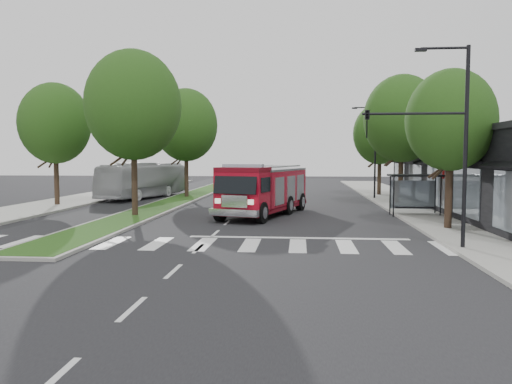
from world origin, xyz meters
TOP-DOWN VIEW (x-y plane):
  - ground at (0.00, 0.00)m, footprint 140.00×140.00m
  - sidewalk_right at (12.50, 10.00)m, footprint 5.00×80.00m
  - sidewalk_left at (-14.50, 10.00)m, footprint 5.00×80.00m
  - median at (-6.00, 18.00)m, footprint 3.00×50.00m
  - storefront_row at (17.00, 10.00)m, footprint 8.00×30.00m
  - bus_shelter at (11.20, 8.15)m, footprint 3.20×1.60m
  - tree_right_near at (11.50, 2.00)m, footprint 4.40×4.40m
  - tree_right_mid at (11.50, 14.00)m, footprint 5.60×5.60m
  - tree_right_far at (11.50, 24.00)m, footprint 5.00×5.00m
  - tree_median_near at (-6.00, 6.00)m, footprint 5.80×5.80m
  - tree_median_far at (-6.00, 20.00)m, footprint 5.60×5.60m
  - tree_left_mid at (-14.00, 12.00)m, footprint 5.20×5.20m
  - streetlight_right_near at (9.61, -3.50)m, footprint 4.08×0.22m
  - streetlight_right_far at (10.35, 20.00)m, footprint 2.11×0.20m
  - fire_engine at (1.83, 7.63)m, footprint 5.49×9.91m
  - city_bus at (-9.86, 19.89)m, footprint 5.21×11.66m

SIDE VIEW (x-z plane):
  - ground at x=0.00m, z-range 0.00..0.00m
  - sidewalk_right at x=12.50m, z-range 0.00..0.15m
  - sidewalk_left at x=-14.50m, z-range 0.00..0.15m
  - median at x=-6.00m, z-range 0.00..0.16m
  - fire_engine at x=1.83m, z-range -0.07..3.23m
  - city_bus at x=-9.86m, z-range 0.00..3.16m
  - bus_shelter at x=11.20m, z-range 0.73..3.34m
  - storefront_row at x=17.00m, z-range 0.00..5.00m
  - streetlight_right_far at x=10.35m, z-range 0.48..8.48m
  - streetlight_right_near at x=9.61m, z-range 0.67..8.67m
  - tree_right_near at x=11.50m, z-range 1.48..9.53m
  - tree_right_far at x=11.50m, z-range 1.47..10.20m
  - tree_left_mid at x=-14.00m, z-range 1.58..10.74m
  - tree_right_mid at x=11.50m, z-range 1.63..11.35m
  - tree_median_far at x=-6.00m, z-range 1.63..11.35m
  - tree_median_near at x=-6.00m, z-range 1.73..11.89m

